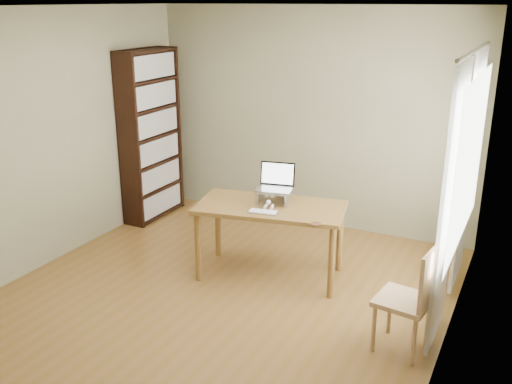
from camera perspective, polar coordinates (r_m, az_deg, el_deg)
name	(u,v)px	position (r m, az deg, el deg)	size (l,w,h in m)	color
room	(217,165)	(4.90, -3.92, 2.66)	(4.04, 4.54, 2.64)	brown
bookshelf	(151,136)	(7.21, -10.46, 5.58)	(0.30, 0.90, 2.10)	black
curtains	(459,185)	(5.08, 19.66, 0.62)	(0.03, 1.90, 2.25)	white
desk	(270,214)	(5.58, 1.45, -2.26)	(1.54, 0.98, 0.75)	brown
laptop_stand	(274,195)	(5.59, 1.82, -0.29)	(0.32, 0.25, 0.13)	silver
laptop	(277,182)	(5.61, 2.10, 0.96)	(0.39, 0.35, 0.24)	silver
keyboard	(263,212)	(5.35, 0.72, -2.01)	(0.30, 0.16, 0.02)	silver
coaster	(316,224)	(5.12, 5.99, -3.18)	(0.10, 0.10, 0.01)	brown
cat	(273,195)	(5.63, 1.73, -0.33)	(0.25, 0.48, 0.15)	#3F3932
chair	(413,296)	(4.62, 15.43, -10.00)	(0.45, 0.45, 0.90)	tan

